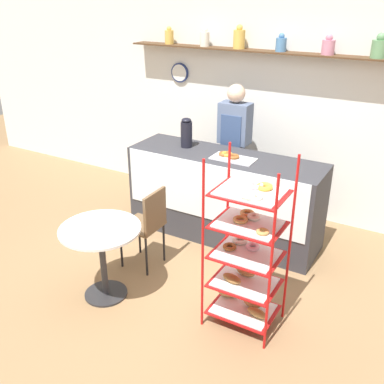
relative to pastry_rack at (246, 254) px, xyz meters
name	(u,v)px	position (x,y,z in m)	size (l,w,h in m)	color
ground_plane	(172,284)	(-0.83, 0.13, -0.68)	(14.00, 14.00, 0.00)	olive
back_wall	(262,105)	(-0.83, 2.29, 0.68)	(10.00, 0.30, 2.70)	white
display_counter	(224,197)	(-0.83, 1.27, -0.18)	(2.23, 0.66, 1.01)	#333338
pastry_rack	(246,254)	(0.00, 0.00, 0.00)	(0.61, 0.47, 1.56)	#B71414
person_worker	(234,147)	(-0.96, 1.79, 0.26)	(0.37, 0.23, 1.70)	#282833
cafe_table	(101,245)	(-1.30, -0.33, -0.13)	(0.75, 0.75, 0.74)	#262628
cafe_chair	(148,221)	(-1.21, 0.29, -0.14)	(0.38, 0.38, 0.88)	black
coffee_carafe	(186,133)	(-1.36, 1.32, 0.50)	(0.13, 0.13, 0.35)	black
donut_tray_counter	(230,156)	(-0.75, 1.23, 0.35)	(0.48, 0.25, 0.05)	silver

